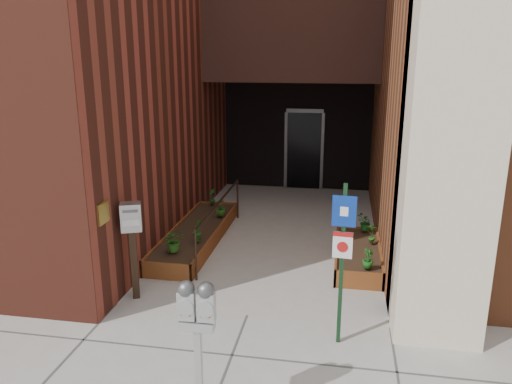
% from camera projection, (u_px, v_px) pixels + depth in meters
% --- Properties ---
extents(ground, '(80.00, 80.00, 0.00)m').
position_uv_depth(ground, '(247.00, 315.00, 7.17)').
color(ground, '#9E9991').
rests_on(ground, ground).
extents(planter_left, '(0.90, 3.60, 0.30)m').
position_uv_depth(planter_left, '(197.00, 235.00, 9.95)').
color(planter_left, maroon).
rests_on(planter_left, ground).
extents(planter_right, '(0.80, 2.20, 0.30)m').
position_uv_depth(planter_right, '(358.00, 256.00, 8.95)').
color(planter_right, maroon).
rests_on(planter_right, ground).
extents(handrail, '(0.04, 3.34, 0.90)m').
position_uv_depth(handrail, '(220.00, 208.00, 9.66)').
color(handrail, black).
rests_on(handrail, ground).
extents(parking_meter, '(0.36, 0.17, 1.60)m').
position_uv_depth(parking_meter, '(197.00, 317.00, 4.70)').
color(parking_meter, '#B2B3B5').
rests_on(parking_meter, ground).
extents(sign_post, '(0.29, 0.08, 2.14)m').
position_uv_depth(sign_post, '(342.00, 248.00, 6.15)').
color(sign_post, black).
rests_on(sign_post, ground).
extents(payment_dropbox, '(0.36, 0.31, 1.52)m').
position_uv_depth(payment_dropbox, '(132.00, 230.00, 7.41)').
color(payment_dropbox, black).
rests_on(payment_dropbox, ground).
extents(shrub_left_a, '(0.48, 0.48, 0.40)m').
position_uv_depth(shrub_left_a, '(174.00, 240.00, 8.66)').
color(shrub_left_a, '#2A611B').
rests_on(shrub_left_a, planter_left).
extents(shrub_left_b, '(0.24, 0.24, 0.38)m').
position_uv_depth(shrub_left_b, '(197.00, 231.00, 9.16)').
color(shrub_left_b, '#1F5718').
rests_on(shrub_left_b, planter_left).
extents(shrub_left_c, '(0.29, 0.29, 0.37)m').
position_uv_depth(shrub_left_c, '(221.00, 208.00, 10.57)').
color(shrub_left_c, '#225117').
rests_on(shrub_left_c, planter_left).
extents(shrub_left_d, '(0.27, 0.27, 0.37)m').
position_uv_depth(shrub_left_d, '(212.00, 196.00, 11.39)').
color(shrub_left_d, '#1A5C1F').
rests_on(shrub_left_d, planter_left).
extents(shrub_right_a, '(0.25, 0.25, 0.32)m').
position_uv_depth(shrub_right_a, '(368.00, 259.00, 7.99)').
color(shrub_right_a, '#1B5618').
rests_on(shrub_right_a, planter_right).
extents(shrub_right_b, '(0.24, 0.24, 0.36)m').
position_uv_depth(shrub_right_b, '(372.00, 234.00, 9.04)').
color(shrub_right_b, '#29611B').
rests_on(shrub_right_b, planter_right).
extents(shrub_right_c, '(0.41, 0.41, 0.32)m').
position_uv_depth(shrub_right_c, '(365.00, 223.00, 9.69)').
color(shrub_right_c, '#1A5B1D').
rests_on(shrub_right_c, planter_right).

